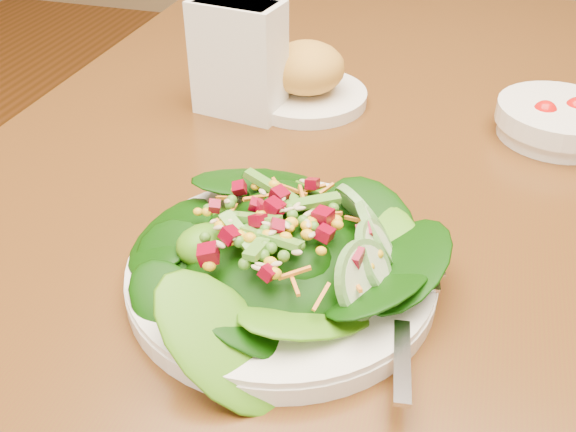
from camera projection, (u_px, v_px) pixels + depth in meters
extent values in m
cube|color=#4D2711|center=(361.00, 176.00, 0.74)|extent=(0.90, 1.40, 0.04)
cylinder|color=black|center=(243.00, 149.00, 1.55)|extent=(0.07, 0.07, 0.71)
cube|color=black|center=(359.00, 61.00, 1.91)|extent=(0.43, 0.43, 0.04)
cylinder|color=black|center=(407.00, 103.00, 2.14)|extent=(0.04, 0.04, 0.37)
cylinder|color=black|center=(310.00, 97.00, 2.18)|extent=(0.04, 0.04, 0.37)
cylinder|color=black|center=(407.00, 152.00, 1.88)|extent=(0.04, 0.04, 0.37)
cylinder|color=black|center=(296.00, 144.00, 1.92)|extent=(0.04, 0.04, 0.37)
cube|color=black|center=(360.00, 3.00, 1.63)|extent=(0.36, 0.08, 0.42)
cylinder|color=white|center=(282.00, 274.00, 0.56)|extent=(0.27, 0.27, 0.02)
ellipsoid|color=black|center=(281.00, 248.00, 0.54)|extent=(0.18, 0.18, 0.04)
cube|color=silver|center=(409.00, 313.00, 0.50)|extent=(0.05, 0.18, 0.01)
cylinder|color=white|center=(306.00, 96.00, 0.85)|extent=(0.16, 0.16, 0.02)
ellipsoid|color=#A27833|center=(306.00, 67.00, 0.83)|extent=(0.10, 0.10, 0.07)
cylinder|color=white|center=(558.00, 121.00, 0.77)|extent=(0.15, 0.15, 0.04)
sphere|color=red|center=(576.00, 110.00, 0.76)|extent=(0.03, 0.03, 0.03)
sphere|color=red|center=(544.00, 113.00, 0.76)|extent=(0.03, 0.03, 0.03)
cube|color=white|center=(239.00, 59.00, 0.79)|extent=(0.12, 0.08, 0.14)
cube|color=white|center=(238.00, 50.00, 0.79)|extent=(0.10, 0.06, 0.12)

